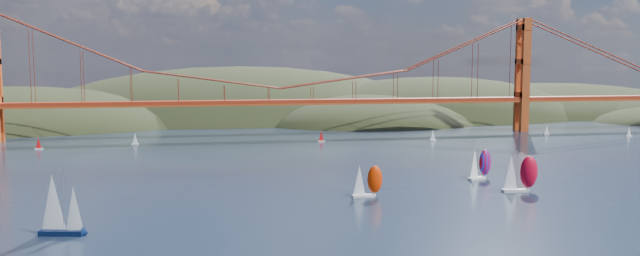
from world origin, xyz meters
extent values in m
plane|color=black|center=(0.00, 0.00, 0.00)|extent=(1200.00, 1200.00, 0.00)
ellipsoid|color=black|center=(-140.00, 260.00, -11.20)|extent=(240.00, 140.00, 64.00)
ellipsoid|color=black|center=(-10.00, 300.00, -16.80)|extent=(300.00, 180.00, 96.00)
ellipsoid|color=black|center=(110.00, 270.00, -13.30)|extent=(220.00, 140.00, 76.00)
ellipsoid|color=black|center=(60.00, 240.00, -8.40)|extent=(140.00, 110.00, 48.00)
ellipsoid|color=black|center=(200.00, 290.00, -10.50)|extent=(260.00, 160.00, 60.00)
cube|color=maroon|center=(0.00, 180.00, 16.00)|extent=(440.00, 7.00, 1.60)
cube|color=brown|center=(0.00, 180.00, 14.80)|extent=(440.00, 7.00, 0.80)
cube|color=brown|center=(120.00, 180.00, 27.50)|extent=(4.00, 8.50, 55.00)
cube|color=#071432|center=(-63.31, 25.47, 0.51)|extent=(8.89, 4.18, 1.03)
cylinder|color=#99999E|center=(-62.90, 25.38, 7.23)|extent=(0.13, 0.13, 12.39)
cone|color=white|center=(-64.82, 25.80, 6.61)|extent=(5.72, 5.72, 10.91)
cone|color=white|center=(-60.80, 24.92, 5.37)|extent=(4.09, 4.09, 8.67)
cube|color=white|center=(4.01, 47.69, 0.33)|extent=(5.57, 1.61, 0.67)
cylinder|color=#99999E|center=(4.29, 47.70, 4.83)|extent=(0.08, 0.08, 8.32)
cone|color=white|center=(3.01, 47.68, 4.41)|extent=(3.14, 3.14, 7.33)
ellipsoid|color=red|center=(7.06, 47.73, 4.41)|extent=(3.91, 2.48, 6.99)
cube|color=silver|center=(44.61, 45.83, 0.40)|extent=(6.80, 2.35, 0.80)
cylinder|color=#99999E|center=(44.95, 45.80, 5.81)|extent=(0.10, 0.10, 10.02)
cone|color=white|center=(43.41, 45.91, 5.31)|extent=(4.00, 4.00, 8.82)
ellipsoid|color=#B9051F|center=(48.28, 45.56, 5.31)|extent=(4.88, 3.27, 8.42)
cube|color=silver|center=(42.43, 63.97, 0.36)|extent=(6.24, 3.87, 0.73)
cylinder|color=#99999E|center=(42.71, 64.09, 5.27)|extent=(0.09, 0.09, 9.08)
cone|color=white|center=(41.42, 63.56, 4.81)|extent=(4.42, 4.42, 7.99)
ellipsoid|color=#B90111|center=(45.51, 65.23, 4.81)|extent=(4.93, 4.07, 7.63)
cube|color=silver|center=(-97.88, 154.96, 0.25)|extent=(3.00, 1.00, 0.50)
cone|color=red|center=(-97.88, 154.96, 2.60)|extent=(2.00, 2.00, 4.20)
cube|color=silver|center=(-62.42, 163.05, 0.25)|extent=(3.00, 1.00, 0.50)
cone|color=white|center=(-62.42, 163.05, 2.60)|extent=(2.00, 2.00, 4.20)
cube|color=silver|center=(124.27, 163.37, 0.25)|extent=(3.00, 1.00, 0.50)
cone|color=white|center=(124.27, 163.37, 2.60)|extent=(2.00, 2.00, 4.20)
cube|color=silver|center=(155.85, 147.57, 0.25)|extent=(3.00, 1.00, 0.50)
cone|color=white|center=(155.85, 147.57, 2.60)|extent=(2.00, 2.00, 4.20)
cube|color=silver|center=(62.83, 151.12, 0.25)|extent=(3.00, 1.00, 0.50)
cone|color=white|center=(62.83, 151.12, 2.60)|extent=(2.00, 2.00, 4.20)
cube|color=silver|center=(14.72, 156.48, 0.25)|extent=(3.00, 1.00, 0.50)
cone|color=red|center=(14.72, 156.48, 2.60)|extent=(2.00, 2.00, 4.20)
camera|label=1|loc=(-36.30, -101.99, 34.02)|focal=35.00mm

